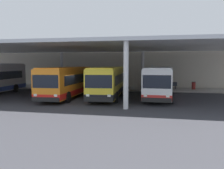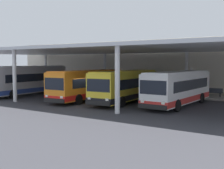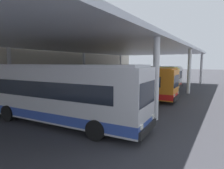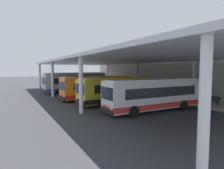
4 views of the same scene
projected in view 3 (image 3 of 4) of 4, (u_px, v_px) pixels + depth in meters
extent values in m
plane|color=#333338|center=(151.00, 100.00, 18.92)|extent=(200.00, 200.00, 0.00)
cube|color=#A39E93|center=(65.00, 90.00, 24.94)|extent=(42.00, 4.50, 0.18)
cube|color=beige|center=(47.00, 64.00, 26.22)|extent=(48.00, 1.60, 7.10)
cube|color=silver|center=(104.00, 47.00, 21.13)|extent=(40.00, 17.00, 0.30)
cylinder|color=silver|center=(156.00, 79.00, 12.09)|extent=(0.40, 0.40, 5.25)
cylinder|color=silver|center=(10.00, 73.00, 20.31)|extent=(0.40, 0.40, 5.25)
cylinder|color=silver|center=(189.00, 72.00, 22.58)|extent=(0.40, 0.40, 5.25)
cylinder|color=silver|center=(84.00, 69.00, 30.80)|extent=(0.40, 0.40, 5.25)
cylinder|color=silver|center=(201.00, 69.00, 33.08)|extent=(0.40, 0.40, 5.25)
cylinder|color=silver|center=(120.00, 68.00, 41.29)|extent=(0.40, 0.40, 5.25)
cube|color=#B7B7BC|center=(58.00, 92.00, 11.51)|extent=(3.15, 11.33, 3.10)
cube|color=#2D4799|center=(58.00, 112.00, 11.64)|extent=(3.17, 11.35, 0.50)
cube|color=black|center=(56.00, 87.00, 11.54)|extent=(3.07, 9.32, 0.90)
cube|color=black|center=(147.00, 93.00, 8.90)|extent=(2.30, 0.25, 1.10)
cube|color=black|center=(148.00, 129.00, 9.05)|extent=(2.46, 0.30, 0.36)
cube|color=silver|center=(57.00, 65.00, 11.33)|extent=(2.92, 10.87, 0.12)
cube|color=yellow|center=(147.00, 71.00, 8.80)|extent=(1.75, 0.22, 0.28)
cube|color=white|center=(142.00, 127.00, 8.22)|extent=(0.28, 0.10, 0.20)
cube|color=white|center=(153.00, 117.00, 9.81)|extent=(0.28, 0.10, 0.20)
cylinder|color=black|center=(95.00, 130.00, 8.98)|extent=(0.34, 1.01, 1.00)
cylinder|color=black|center=(118.00, 117.00, 11.14)|extent=(0.34, 1.01, 1.00)
cylinder|color=black|center=(8.00, 113.00, 12.02)|extent=(0.34, 1.01, 1.00)
cylinder|color=black|center=(39.00, 106.00, 14.17)|extent=(0.34, 1.01, 1.00)
cube|color=orange|center=(123.00, 82.00, 19.41)|extent=(2.90, 10.49, 2.70)
cube|color=red|center=(123.00, 92.00, 19.52)|extent=(2.92, 10.51, 0.50)
cube|color=black|center=(122.00, 79.00, 19.44)|extent=(2.87, 8.62, 0.90)
cube|color=black|center=(176.00, 81.00, 16.89)|extent=(2.30, 0.21, 1.10)
cube|color=black|center=(176.00, 98.00, 17.02)|extent=(2.45, 0.25, 0.36)
cube|color=orange|center=(124.00, 68.00, 19.25)|extent=(2.68, 10.07, 0.12)
cube|color=yellow|center=(176.00, 72.00, 16.82)|extent=(1.75, 0.19, 0.28)
cube|color=white|center=(174.00, 95.00, 16.20)|extent=(0.28, 0.09, 0.20)
cube|color=white|center=(178.00, 93.00, 17.77)|extent=(0.28, 0.09, 0.20)
cylinder|color=black|center=(150.00, 99.00, 16.93)|extent=(0.32, 1.01, 1.00)
cylinder|color=black|center=(158.00, 95.00, 19.06)|extent=(0.32, 1.01, 1.00)
cylinder|color=black|center=(94.00, 93.00, 19.85)|extent=(0.32, 1.01, 1.00)
cylinder|color=black|center=(106.00, 90.00, 21.98)|extent=(0.32, 1.01, 1.00)
cube|color=yellow|center=(134.00, 79.00, 23.40)|extent=(3.16, 10.54, 2.70)
cube|color=black|center=(134.00, 87.00, 23.52)|extent=(3.19, 10.56, 0.50)
cube|color=black|center=(133.00, 76.00, 23.44)|extent=(3.08, 8.67, 0.90)
cube|color=black|center=(177.00, 77.00, 21.01)|extent=(2.30, 0.27, 1.10)
cube|color=black|center=(178.00, 91.00, 21.14)|extent=(2.46, 0.32, 0.36)
cube|color=yellow|center=(134.00, 67.00, 23.24)|extent=(2.94, 10.11, 0.12)
cube|color=yellow|center=(177.00, 70.00, 20.93)|extent=(1.75, 0.23, 0.28)
cube|color=white|center=(177.00, 89.00, 20.31)|extent=(0.28, 0.10, 0.20)
cube|color=white|center=(179.00, 87.00, 21.90)|extent=(0.28, 0.10, 0.20)
cylinder|color=black|center=(157.00, 92.00, 20.98)|extent=(0.34, 1.02, 1.00)
cylinder|color=black|center=(162.00, 89.00, 23.15)|extent=(0.34, 1.02, 1.00)
cylinder|color=black|center=(108.00, 88.00, 23.77)|extent=(0.34, 1.02, 1.00)
cylinder|color=black|center=(117.00, 86.00, 25.93)|extent=(0.34, 1.02, 1.00)
cube|color=white|center=(144.00, 76.00, 28.23)|extent=(2.83, 10.47, 2.70)
cube|color=red|center=(144.00, 83.00, 28.35)|extent=(2.85, 10.50, 0.50)
cube|color=black|center=(143.00, 74.00, 28.28)|extent=(2.81, 8.61, 0.90)
cube|color=black|center=(180.00, 75.00, 25.41)|extent=(2.30, 0.19, 1.10)
cube|color=black|center=(180.00, 86.00, 25.53)|extent=(2.45, 0.24, 0.36)
cube|color=white|center=(144.00, 67.00, 28.07)|extent=(2.62, 10.05, 0.12)
cube|color=yellow|center=(180.00, 69.00, 25.33)|extent=(1.75, 0.18, 0.28)
cube|color=white|center=(178.00, 84.00, 24.75)|extent=(0.28, 0.09, 0.20)
cube|color=white|center=(182.00, 83.00, 26.25)|extent=(0.28, 0.09, 0.20)
cylinder|color=black|center=(162.00, 86.00, 25.60)|extent=(0.31, 1.01, 1.00)
cylinder|color=black|center=(168.00, 85.00, 27.65)|extent=(0.31, 1.01, 1.00)
cylinder|color=black|center=(123.00, 84.00, 28.89)|extent=(0.31, 1.01, 1.00)
cylinder|color=black|center=(130.00, 82.00, 30.94)|extent=(0.31, 1.01, 1.00)
cube|color=#383D47|center=(106.00, 80.00, 33.36)|extent=(1.80, 0.44, 0.08)
cube|color=#383D47|center=(105.00, 79.00, 33.43)|extent=(1.80, 0.06, 0.44)
cube|color=#2D2D33|center=(104.00, 82.00, 32.79)|extent=(0.10, 0.36, 0.45)
cube|color=#2D2D33|center=(108.00, 81.00, 33.98)|extent=(0.10, 0.36, 0.45)
cylinder|color=maroon|center=(113.00, 79.00, 36.07)|extent=(0.48, 0.48, 0.90)
cylinder|color=black|center=(113.00, 76.00, 36.01)|extent=(0.52, 0.52, 0.08)
cylinder|color=#B2B2B7|center=(102.00, 75.00, 30.79)|extent=(0.12, 0.12, 3.20)
cube|color=#285199|center=(102.00, 72.00, 30.74)|extent=(0.70, 0.04, 1.80)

